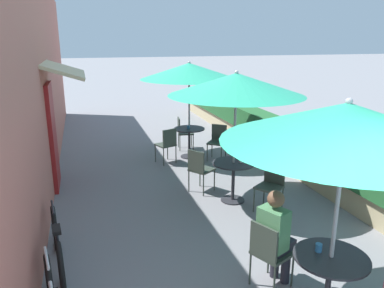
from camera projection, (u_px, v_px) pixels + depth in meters
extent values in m
cube|color=#C66B5B|center=(42.00, 79.00, 7.76)|extent=(0.24, 14.48, 4.20)
cube|color=maroon|center=(53.00, 136.00, 7.42)|extent=(0.08, 0.96, 2.10)
cube|color=beige|center=(63.00, 69.00, 7.15)|extent=(0.78, 1.80, 0.30)
cube|color=tan|center=(269.00, 147.00, 9.63)|extent=(0.44, 13.48, 0.45)
cube|color=#235B2D|center=(270.00, 128.00, 9.49)|extent=(0.60, 12.81, 0.56)
cylinder|color=#28282D|center=(328.00, 287.00, 3.97)|extent=(0.06, 0.06, 0.73)
cylinder|color=#28282D|center=(331.00, 257.00, 3.87)|extent=(0.77, 0.77, 0.02)
cylinder|color=#B7B7BC|center=(335.00, 221.00, 3.76)|extent=(0.04, 0.04, 2.31)
cone|color=#2DAD84|center=(347.00, 123.00, 3.48)|extent=(2.37, 2.37, 0.38)
sphere|color=#B7B7BC|center=(349.00, 101.00, 3.43)|extent=(0.07, 0.07, 0.07)
cube|color=#384238|center=(272.00, 253.00, 4.48)|extent=(0.53, 0.53, 0.04)
cube|color=#384238|center=(264.00, 243.00, 4.30)|extent=(0.19, 0.36, 0.42)
cylinder|color=#384238|center=(293.00, 270.00, 4.52)|extent=(0.02, 0.02, 0.45)
cylinder|color=#384238|center=(269.00, 257.00, 4.78)|extent=(0.02, 0.02, 0.45)
cylinder|color=#384238|center=(274.00, 282.00, 4.29)|extent=(0.02, 0.02, 0.45)
cylinder|color=#384238|center=(250.00, 268.00, 4.55)|extent=(0.02, 0.02, 0.45)
cylinder|color=#23232D|center=(286.00, 266.00, 4.59)|extent=(0.11, 0.11, 0.47)
cylinder|color=#23232D|center=(275.00, 260.00, 4.71)|extent=(0.11, 0.11, 0.47)
cube|color=#23232D|center=(277.00, 244.00, 4.51)|extent=(0.45, 0.42, 0.12)
cube|color=#4C8456|center=(273.00, 229.00, 4.37)|extent=(0.34, 0.40, 0.50)
sphere|color=brown|center=(276.00, 199.00, 4.28)|extent=(0.20, 0.20, 0.20)
cylinder|color=teal|center=(319.00, 248.00, 3.94)|extent=(0.07, 0.07, 0.09)
cylinder|color=#28282D|center=(233.00, 200.00, 6.99)|extent=(0.44, 0.44, 0.02)
cylinder|color=#28282D|center=(233.00, 182.00, 6.90)|extent=(0.06, 0.06, 0.73)
cylinder|color=#28282D|center=(234.00, 163.00, 6.80)|extent=(0.77, 0.77, 0.02)
cylinder|color=#B7B7BC|center=(234.00, 141.00, 6.68)|extent=(0.04, 0.04, 2.31)
cone|color=#2DAD84|center=(236.00, 84.00, 6.41)|extent=(2.37, 2.37, 0.38)
sphere|color=#B7B7BC|center=(237.00, 72.00, 6.35)|extent=(0.07, 0.07, 0.07)
cube|color=#384238|center=(202.00, 170.00, 7.31)|extent=(0.56, 0.56, 0.04)
cube|color=#384238|center=(196.00, 162.00, 7.12)|extent=(0.24, 0.33, 0.42)
cylinder|color=#384238|center=(214.00, 180.00, 7.40)|extent=(0.02, 0.02, 0.45)
cylinder|color=#384238|center=(200.00, 176.00, 7.62)|extent=(0.02, 0.02, 0.45)
cylinder|color=#384238|center=(203.00, 185.00, 7.13)|extent=(0.02, 0.02, 0.45)
cylinder|color=#384238|center=(189.00, 181.00, 7.35)|extent=(0.02, 0.02, 0.45)
cube|color=#384238|center=(269.00, 187.00, 6.44)|extent=(0.56, 0.56, 0.04)
cube|color=#384238|center=(275.00, 173.00, 6.52)|extent=(0.24, 0.33, 0.42)
cylinder|color=#384238|center=(254.00, 200.00, 6.47)|extent=(0.02, 0.02, 0.45)
cylinder|color=#384238|center=(273.00, 206.00, 6.26)|extent=(0.02, 0.02, 0.45)
cylinder|color=#384238|center=(264.00, 194.00, 6.74)|extent=(0.02, 0.02, 0.45)
cylinder|color=#384238|center=(282.00, 199.00, 6.53)|extent=(0.02, 0.02, 0.45)
cylinder|color=white|center=(241.00, 160.00, 6.80)|extent=(0.07, 0.07, 0.09)
cylinder|color=#28282D|center=(189.00, 156.00, 9.56)|extent=(0.44, 0.44, 0.02)
cylinder|color=#28282D|center=(189.00, 143.00, 9.47)|extent=(0.06, 0.06, 0.73)
cylinder|color=#28282D|center=(189.00, 129.00, 9.37)|extent=(0.77, 0.77, 0.02)
cylinder|color=#B7B7BC|center=(189.00, 112.00, 9.25)|extent=(0.04, 0.04, 2.31)
cone|color=#2DAD84|center=(189.00, 71.00, 8.98)|extent=(2.37, 2.37, 0.38)
sphere|color=#B7B7BC|center=(189.00, 62.00, 8.92)|extent=(0.07, 0.07, 0.07)
cube|color=#384238|center=(217.00, 143.00, 9.18)|extent=(0.56, 0.56, 0.04)
cube|color=#384238|center=(219.00, 133.00, 9.29)|extent=(0.32, 0.26, 0.42)
cylinder|color=#384238|center=(207.00, 153.00, 9.15)|extent=(0.02, 0.02, 0.45)
cylinder|color=#384238|center=(221.00, 154.00, 9.02)|extent=(0.02, 0.02, 0.45)
cylinder|color=#384238|center=(212.00, 149.00, 9.47)|extent=(0.02, 0.02, 0.45)
cylinder|color=#384238|center=(226.00, 150.00, 9.34)|extent=(0.02, 0.02, 0.45)
cube|color=#384238|center=(186.00, 133.00, 10.14)|extent=(0.45, 0.45, 0.04)
cube|color=#384238|center=(179.00, 126.00, 10.06)|extent=(0.09, 0.38, 0.42)
cylinder|color=#384238|center=(193.00, 142.00, 10.05)|extent=(0.02, 0.02, 0.45)
cylinder|color=#384238|center=(191.00, 139.00, 10.40)|extent=(0.02, 0.02, 0.45)
cylinder|color=#384238|center=(180.00, 143.00, 10.00)|extent=(0.02, 0.02, 0.45)
cylinder|color=#384238|center=(178.00, 139.00, 10.35)|extent=(0.02, 0.02, 0.45)
cube|color=#384238|center=(165.00, 145.00, 9.01)|extent=(0.52, 0.52, 0.04)
cube|color=#384238|center=(170.00, 138.00, 8.82)|extent=(0.36, 0.17, 0.42)
cylinder|color=#384238|center=(168.00, 151.00, 9.32)|extent=(0.02, 0.02, 0.45)
cylinder|color=#384238|center=(155.00, 153.00, 9.10)|extent=(0.02, 0.02, 0.45)
cylinder|color=#384238|center=(176.00, 154.00, 9.05)|extent=(0.02, 0.02, 0.45)
cylinder|color=#384238|center=(164.00, 157.00, 8.83)|extent=(0.02, 0.02, 0.45)
cylinder|color=teal|center=(188.00, 127.00, 9.29)|extent=(0.07, 0.07, 0.09)
torus|color=black|center=(50.00, 283.00, 4.11)|extent=(0.16, 0.66, 0.65)
cylinder|color=silver|center=(47.00, 258.00, 3.98)|extent=(0.10, 0.46, 0.03)
torus|color=black|center=(55.00, 228.00, 5.32)|extent=(0.14, 0.65, 0.65)
torus|color=black|center=(61.00, 269.00, 4.38)|extent=(0.14, 0.65, 0.65)
cylinder|color=black|center=(56.00, 234.00, 4.80)|extent=(0.14, 0.82, 0.04)
cylinder|color=black|center=(59.00, 252.00, 4.68)|extent=(0.11, 0.60, 0.40)
cylinder|color=black|center=(57.00, 238.00, 4.52)|extent=(0.04, 0.04, 0.23)
cube|color=black|center=(56.00, 230.00, 4.49)|extent=(0.12, 0.23, 0.05)
cylinder|color=black|center=(53.00, 207.00, 5.19)|extent=(0.08, 0.46, 0.03)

